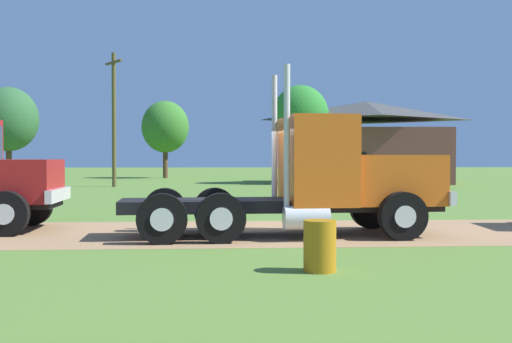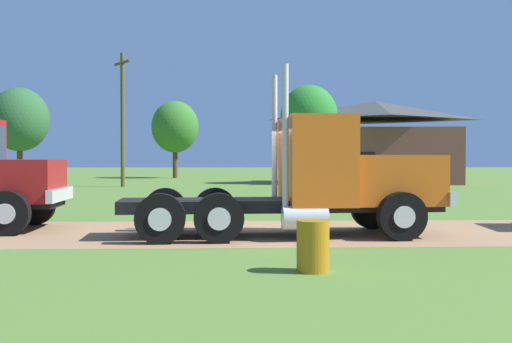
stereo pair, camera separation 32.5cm
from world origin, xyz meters
name	(u,v)px [view 1 (the left image)]	position (x,y,z in m)	size (l,w,h in m)	color
ground_plane	(279,232)	(0.00, 0.00, 0.00)	(200.00, 200.00, 0.00)	#557A2F
dirt_track	(279,232)	(0.00, 0.00, 0.00)	(120.00, 5.40, 0.01)	#9E7852
truck_foreground_white	(324,181)	(1.02, -0.62, 1.30)	(7.70, 3.03, 3.91)	black
steel_barrel	(320,246)	(0.14, -5.33, 0.42)	(0.53, 0.53, 0.83)	#B27214
shed_building	(366,143)	(9.30, 29.55, 2.86)	(11.63, 8.91, 5.93)	brown
utility_pole_near	(114,116)	(-7.98, 24.17, 4.45)	(1.33, 1.91, 8.39)	brown
tree_left	(9,119)	(-17.54, 33.66, 4.77)	(4.49, 4.49, 7.26)	#513823
tree_mid	(165,127)	(-6.19, 40.90, 4.57)	(4.21, 4.21, 6.91)	#513823
tree_right	(300,117)	(4.34, 28.56, 4.72)	(4.03, 4.03, 6.96)	#513823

